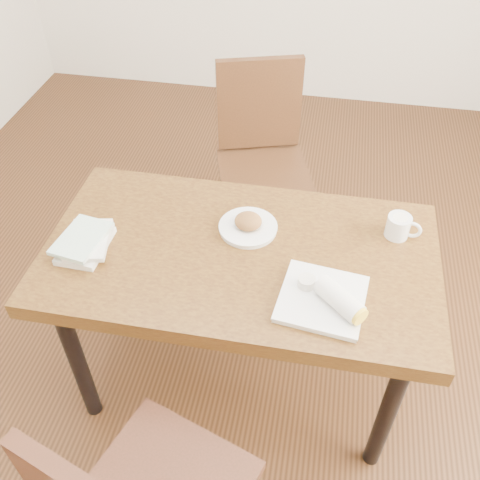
% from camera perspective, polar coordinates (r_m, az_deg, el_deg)
% --- Properties ---
extents(ground, '(4.00, 5.00, 0.01)m').
position_cam_1_polar(ground, '(2.36, -0.00, -14.31)').
color(ground, '#472814').
rests_on(ground, ground).
extents(table, '(1.31, 0.72, 0.75)m').
position_cam_1_polar(table, '(1.83, -0.00, -3.09)').
color(table, brown).
rests_on(table, ground).
extents(chair_far, '(0.53, 0.53, 0.95)m').
position_cam_1_polar(chair_far, '(2.60, 2.31, 9.63)').
color(chair_far, '#422512').
rests_on(chair_far, ground).
extents(plate_scone, '(0.20, 0.20, 0.06)m').
position_cam_1_polar(plate_scone, '(1.84, 0.87, 1.59)').
color(plate_scone, white).
rests_on(plate_scone, table).
extents(coffee_mug, '(0.12, 0.08, 0.08)m').
position_cam_1_polar(coffee_mug, '(1.88, 16.63, 1.42)').
color(coffee_mug, white).
rests_on(coffee_mug, table).
extents(plate_burrito, '(0.28, 0.28, 0.08)m').
position_cam_1_polar(plate_burrito, '(1.62, 9.32, -6.20)').
color(plate_burrito, white).
rests_on(plate_burrito, table).
extents(book_stack, '(0.18, 0.23, 0.05)m').
position_cam_1_polar(book_stack, '(1.84, -16.16, -0.19)').
color(book_stack, white).
rests_on(book_stack, table).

